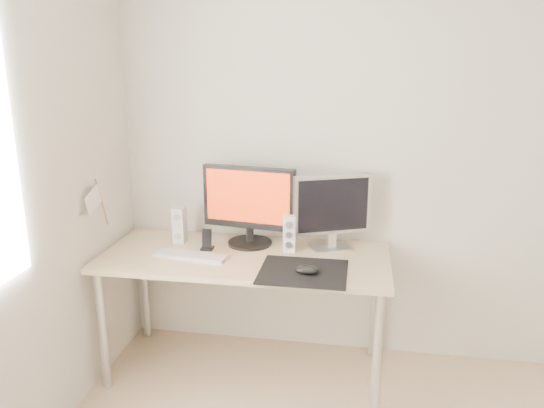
{
  "coord_description": "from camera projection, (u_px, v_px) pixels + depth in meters",
  "views": [
    {
      "loc": [
        -0.31,
        -1.33,
        1.8
      ],
      "look_at": [
        -0.79,
        1.46,
        1.01
      ],
      "focal_mm": 35.0,
      "sensor_mm": 36.0,
      "label": 1
    }
  ],
  "objects": [
    {
      "name": "wall_back",
      "position": [
        417.0,
        156.0,
        3.02
      ],
      "size": [
        3.5,
        0.0,
        3.5
      ],
      "primitive_type": "plane",
      "rotation": [
        1.57,
        0.0,
        0.0
      ],
      "color": "silver",
      "rests_on": "ground"
    },
    {
      "name": "mousepad",
      "position": [
        303.0,
        272.0,
        2.72
      ],
      "size": [
        0.45,
        0.4,
        0.0
      ],
      "primitive_type": "cube",
      "color": "black",
      "rests_on": "desk"
    },
    {
      "name": "mouse",
      "position": [
        307.0,
        270.0,
        2.69
      ],
      "size": [
        0.12,
        0.07,
        0.04
      ],
      "primitive_type": "ellipsoid",
      "color": "black",
      "rests_on": "mousepad"
    },
    {
      "name": "desk",
      "position": [
        245.0,
        268.0,
        2.98
      ],
      "size": [
        1.6,
        0.7,
        0.73
      ],
      "color": "#D1B587",
      "rests_on": "ground"
    },
    {
      "name": "main_monitor",
      "position": [
        249.0,
        203.0,
        3.05
      ],
      "size": [
        0.55,
        0.29,
        0.47
      ],
      "color": "black",
      "rests_on": "desk"
    },
    {
      "name": "second_monitor",
      "position": [
        332.0,
        209.0,
        2.99
      ],
      "size": [
        0.43,
        0.23,
        0.43
      ],
      "color": "silver",
      "rests_on": "desk"
    },
    {
      "name": "speaker_left",
      "position": [
        179.0,
        225.0,
        3.13
      ],
      "size": [
        0.07,
        0.08,
        0.21
      ],
      "color": "white",
      "rests_on": "desk"
    },
    {
      "name": "speaker_right",
      "position": [
        290.0,
        233.0,
        3.0
      ],
      "size": [
        0.07,
        0.08,
        0.21
      ],
      "color": "white",
      "rests_on": "desk"
    },
    {
      "name": "keyboard",
      "position": [
        191.0,
        256.0,
        2.93
      ],
      "size": [
        0.43,
        0.17,
        0.02
      ],
      "color": "silver",
      "rests_on": "desk"
    },
    {
      "name": "phone_dock",
      "position": [
        207.0,
        243.0,
        3.03
      ],
      "size": [
        0.07,
        0.06,
        0.12
      ],
      "color": "black",
      "rests_on": "desk"
    },
    {
      "name": "pennant",
      "position": [
        96.0,
        200.0,
        2.87
      ],
      "size": [
        0.01,
        0.23,
        0.29
      ],
      "color": "#A57F54",
      "rests_on": "wall_left"
    }
  ]
}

